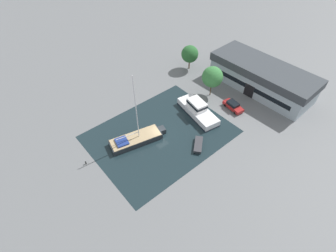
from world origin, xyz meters
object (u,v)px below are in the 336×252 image
object	(u,v)px
warehouse_building	(262,77)
parked_car	(233,106)
quay_tree_by_water	(190,54)
motor_cruiser	(198,110)
sailboat_moored	(137,139)
quay_tree_near_building	(212,77)
small_dinghy	(198,145)

from	to	relation	value
warehouse_building	parked_car	xyz separation A→B (m)	(0.75, -10.53, -2.29)
quay_tree_by_water	motor_cruiser	xyz separation A→B (m)	(13.96, -10.89, -2.99)
parked_car	quay_tree_by_water	bearing A→B (deg)	-94.79
quay_tree_by_water	motor_cruiser	distance (m)	17.95
quay_tree_by_water	sailboat_moored	bearing A→B (deg)	-64.53
quay_tree_near_building	sailboat_moored	size ratio (longest dim) A/B	0.49
motor_cruiser	quay_tree_by_water	bearing A→B (deg)	61.64
quay_tree_near_building	small_dinghy	world-z (taller)	quay_tree_near_building
parked_car	small_dinghy	world-z (taller)	parked_car
quay_tree_by_water	parked_car	size ratio (longest dim) A/B	1.26
sailboat_moored	small_dinghy	world-z (taller)	sailboat_moored
warehouse_building	quay_tree_by_water	world-z (taller)	quay_tree_by_water
parked_car	sailboat_moored	xyz separation A→B (m)	(-5.70, -21.37, -0.14)
quay_tree_near_building	quay_tree_by_water	xyz separation A→B (m)	(-11.19, 3.99, -0.75)
quay_tree_near_building	motor_cruiser	distance (m)	8.32
sailboat_moored	small_dinghy	bearing A→B (deg)	56.77
parked_car	quay_tree_near_building	bearing A→B (deg)	-81.11
quay_tree_by_water	motor_cruiser	world-z (taller)	quay_tree_by_water
quay_tree_near_building	quay_tree_by_water	distance (m)	11.90
warehouse_building	small_dinghy	world-z (taller)	warehouse_building
quay_tree_by_water	small_dinghy	xyz separation A→B (m)	(20.49, -17.15, -3.75)
motor_cruiser	quay_tree_near_building	bearing A→B (deg)	31.47
quay_tree_near_building	small_dinghy	xyz separation A→B (m)	(9.30, -13.16, -4.50)
motor_cruiser	sailboat_moored	bearing A→B (deg)	-178.18
sailboat_moored	small_dinghy	distance (m)	11.70
sailboat_moored	motor_cruiser	distance (m)	14.45
quay_tree_near_building	motor_cruiser	size ratio (longest dim) A/B	0.65
warehouse_building	sailboat_moored	xyz separation A→B (m)	(-4.95, -31.90, -2.44)
warehouse_building	small_dinghy	bearing A→B (deg)	-83.34
warehouse_building	quay_tree_by_water	size ratio (longest dim) A/B	3.88
parked_car	motor_cruiser	world-z (taller)	motor_cruiser
parked_car	motor_cruiser	bearing A→B (deg)	-20.53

